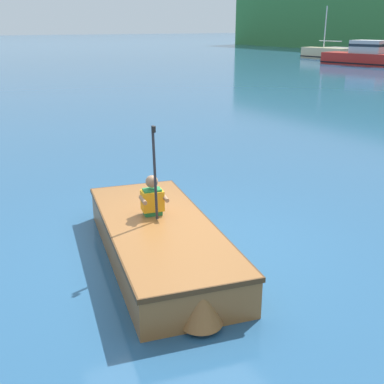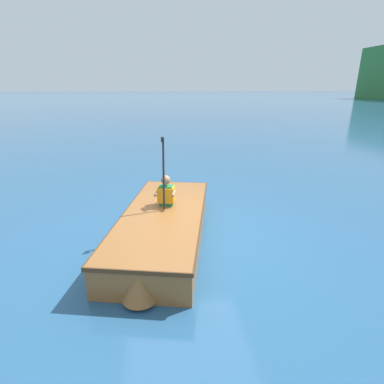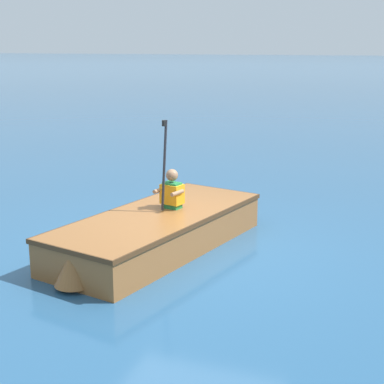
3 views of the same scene
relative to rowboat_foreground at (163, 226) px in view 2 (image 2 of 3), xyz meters
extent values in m
plane|color=#28567F|center=(-0.13, 0.42, -0.28)|extent=(300.00, 300.00, 0.00)
cube|color=#935B2D|center=(-0.06, 0.01, -0.03)|extent=(3.61, 2.00, 0.50)
cube|color=#513219|center=(-0.06, 0.01, 0.19)|extent=(3.66, 2.04, 0.06)
cube|color=#513219|center=(-0.06, 0.01, 0.18)|extent=(3.10, 1.67, 0.02)
cone|color=#935B2D|center=(1.55, -0.33, 0.00)|extent=(0.54, 0.54, 0.45)
cube|color=#935B2D|center=(-0.31, 0.07, 0.17)|extent=(0.42, 1.25, 0.03)
cube|color=#267F3F|center=(-0.39, 0.08, 0.41)|extent=(0.21, 0.27, 0.37)
cube|color=orange|center=(-0.39, 0.08, 0.43)|extent=(0.27, 0.33, 0.28)
sphere|color=#997051|center=(-0.39, 0.08, 0.70)|extent=(0.17, 0.17, 0.17)
cylinder|color=#997051|center=(-0.33, -0.08, 0.48)|extent=(0.27, 0.11, 0.06)
cylinder|color=#997051|center=(-0.27, 0.21, 0.48)|extent=(0.27, 0.11, 0.06)
cylinder|color=#232328|center=(-0.21, 0.05, 0.86)|extent=(0.15, 0.07, 1.24)
cylinder|color=black|center=(-0.21, 0.05, 1.44)|extent=(0.05, 0.05, 0.08)
camera|label=1|loc=(5.16, -2.57, 2.68)|focal=45.00mm
camera|label=2|loc=(4.68, -0.06, 2.27)|focal=28.00mm
camera|label=3|loc=(6.96, 3.22, 2.47)|focal=55.00mm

